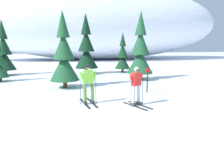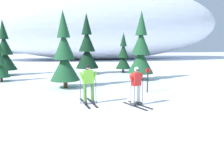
{
  "view_description": "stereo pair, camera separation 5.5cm",
  "coord_description": "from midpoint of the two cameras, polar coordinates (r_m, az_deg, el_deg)",
  "views": [
    {
      "loc": [
        -2.39,
        -8.23,
        2.67
      ],
      "look_at": [
        -0.49,
        0.79,
        0.95
      ],
      "focal_mm": 33.79,
      "sensor_mm": 36.0,
      "label": 1
    },
    {
      "loc": [
        -2.34,
        -8.24,
        2.67
      ],
      "look_at": [
        -0.49,
        0.79,
        0.95
      ],
      "focal_mm": 33.79,
      "sensor_mm": 36.0,
      "label": 2
    }
  ],
  "objects": [
    {
      "name": "pine_tree_far_right",
      "position": [
        16.31,
        7.88,
        8.68
      ],
      "size": [
        1.99,
        1.99,
        5.15
      ],
      "color": "#47301E",
      "rests_on": "ground"
    },
    {
      "name": "pine_tree_right",
      "position": [
        20.53,
        3.15,
        7.6
      ],
      "size": [
        1.48,
        1.48,
        3.84
      ],
      "color": "#47301E",
      "rests_on": "ground"
    },
    {
      "name": "skier_lime_jacket",
      "position": [
        9.56,
        -6.23,
        0.19
      ],
      "size": [
        0.82,
        1.82,
        1.81
      ],
      "color": "black",
      "rests_on": "ground"
    },
    {
      "name": "ground_plane",
      "position": [
        8.97,
        4.27,
        -6.77
      ],
      "size": [
        120.0,
        120.0,
        0.0
      ],
      "primitive_type": "plane",
      "color": "white"
    },
    {
      "name": "pine_tree_far_left",
      "position": [
        20.8,
        -26.94,
        7.64
      ],
      "size": [
        1.86,
        1.86,
        4.81
      ],
      "color": "#47301E",
      "rests_on": "ground"
    },
    {
      "name": "pine_tree_center_left",
      "position": [
        13.41,
        -12.65,
        7.38
      ],
      "size": [
        1.83,
        1.83,
        4.74
      ],
      "color": "#47301E",
      "rests_on": "ground"
    },
    {
      "name": "pine_tree_center_right",
      "position": [
        19.63,
        -6.7,
        9.4
      ],
      "size": [
        2.11,
        2.11,
        5.47
      ],
      "color": "#47301E",
      "rests_on": "ground"
    },
    {
      "name": "pine_tree_left",
      "position": [
        17.4,
        -27.98,
        5.04
      ],
      "size": [
        1.26,
        1.26,
        3.26
      ],
      "color": "#47301E",
      "rests_on": "ground"
    },
    {
      "name": "snow_ridge_background",
      "position": [
        39.54,
        -3.49,
        16.29
      ],
      "size": [
        45.78,
        16.64,
        13.23
      ],
      "primitive_type": "ellipsoid",
      "color": "white",
      "rests_on": "ground"
    },
    {
      "name": "skier_red_jacket",
      "position": [
        9.32,
        6.75,
        -0.43
      ],
      "size": [
        1.02,
        1.6,
        1.73
      ],
      "color": "black",
      "rests_on": "ground"
    },
    {
      "name": "trail_marker_post",
      "position": [
        12.03,
        9.75,
        1.44
      ],
      "size": [
        0.28,
        0.07,
        1.39
      ],
      "color": "black",
      "rests_on": "ground"
    }
  ]
}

